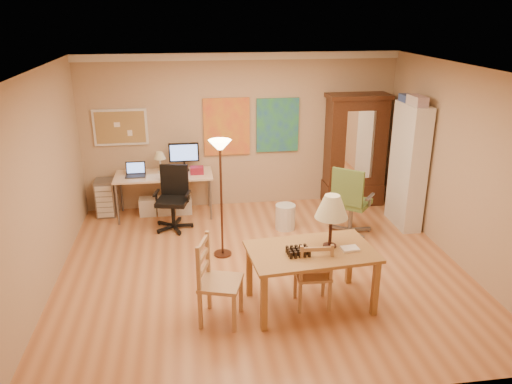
{
  "coord_description": "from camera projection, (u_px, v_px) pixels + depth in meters",
  "views": [
    {
      "loc": [
        -0.95,
        -6.05,
        3.39
      ],
      "look_at": [
        -0.04,
        0.3,
        1.02
      ],
      "focal_mm": 35.0,
      "sensor_mm": 36.0,
      "label": 1
    }
  ],
  "objects": [
    {
      "name": "floor",
      "position": [
        262.0,
        268.0,
        6.91
      ],
      "size": [
        5.5,
        5.5,
        0.0
      ],
      "primitive_type": "plane",
      "color": "#AF683E",
      "rests_on": "ground"
    },
    {
      "name": "crown_molding",
      "position": [
        240.0,
        56.0,
        8.28
      ],
      "size": [
        5.5,
        0.08,
        0.12
      ],
      "primitive_type": "cube",
      "color": "white",
      "rests_on": "floor"
    },
    {
      "name": "corkboard",
      "position": [
        120.0,
        127.0,
        8.42
      ],
      "size": [
        0.9,
        0.04,
        0.62
      ],
      "primitive_type": "cube",
      "color": "tan",
      "rests_on": "floor"
    },
    {
      "name": "art_panel_left",
      "position": [
        227.0,
        127.0,
        8.67
      ],
      "size": [
        0.8,
        0.04,
        1.0
      ],
      "primitive_type": "cube",
      "color": "gold",
      "rests_on": "floor"
    },
    {
      "name": "art_panel_right",
      "position": [
        278.0,
        125.0,
        8.79
      ],
      "size": [
        0.75,
        0.04,
        0.95
      ],
      "primitive_type": "cube",
      "color": "#27679D",
      "rests_on": "floor"
    },
    {
      "name": "dining_table",
      "position": [
        319.0,
        238.0,
        5.81
      ],
      "size": [
        1.54,
        1.01,
        1.38
      ],
      "color": "brown",
      "rests_on": "floor"
    },
    {
      "name": "ladder_chair_back",
      "position": [
        313.0,
        276.0,
        5.91
      ],
      "size": [
        0.42,
        0.41,
        0.88
      ],
      "color": "#9D7A48",
      "rests_on": "floor"
    },
    {
      "name": "ladder_chair_left",
      "position": [
        218.0,
        283.0,
        5.62
      ],
      "size": [
        0.57,
        0.58,
        1.01
      ],
      "color": "#9D7A48",
      "rests_on": "floor"
    },
    {
      "name": "torchiere_lamp",
      "position": [
        220.0,
        164.0,
        6.82
      ],
      "size": [
        0.31,
        0.31,
        1.72
      ],
      "color": "#43261A",
      "rests_on": "floor"
    },
    {
      "name": "computer_desk",
      "position": [
        167.0,
        190.0,
        8.58
      ],
      "size": [
        1.64,
        0.72,
        1.24
      ],
      "color": "beige",
      "rests_on": "floor"
    },
    {
      "name": "office_chair_black",
      "position": [
        174.0,
        212.0,
        8.1
      ],
      "size": [
        0.63,
        0.63,
        1.03
      ],
      "color": "black",
      "rests_on": "floor"
    },
    {
      "name": "office_chair_green",
      "position": [
        350.0,
        216.0,
        7.87
      ],
      "size": [
        0.72,
        0.72,
        1.13
      ],
      "color": "slate",
      "rests_on": "floor"
    },
    {
      "name": "drawer_cart",
      "position": [
        106.0,
        198.0,
        8.59
      ],
      "size": [
        0.32,
        0.38,
        0.64
      ],
      "color": "slate",
      "rests_on": "floor"
    },
    {
      "name": "armoire",
      "position": [
        354.0,
        157.0,
        8.96
      ],
      "size": [
        1.09,
        0.52,
        2.0
      ],
      "color": "black",
      "rests_on": "floor"
    },
    {
      "name": "bookshelf",
      "position": [
        408.0,
        167.0,
        8.0
      ],
      "size": [
        0.3,
        0.8,
        2.01
      ],
      "color": "white",
      "rests_on": "floor"
    },
    {
      "name": "wastebin",
      "position": [
        285.0,
        217.0,
        8.1
      ],
      "size": [
        0.33,
        0.33,
        0.41
      ],
      "primitive_type": "cylinder",
      "color": "silver",
      "rests_on": "floor"
    }
  ]
}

